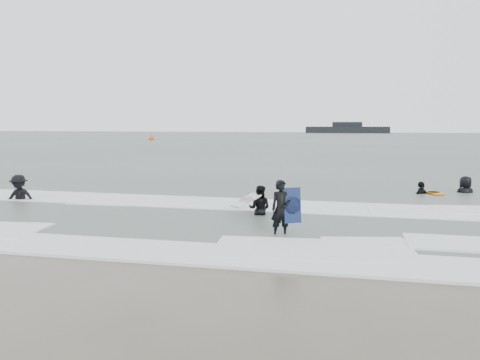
% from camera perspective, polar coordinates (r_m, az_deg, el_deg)
% --- Properties ---
extents(ground, '(320.00, 320.00, 0.00)m').
position_cam_1_polar(ground, '(11.69, -5.74, -8.22)').
color(ground, brown).
rests_on(ground, ground).
extents(sea, '(320.00, 320.00, 0.00)m').
position_cam_1_polar(sea, '(90.79, 11.06, 4.84)').
color(sea, '#47544C').
rests_on(sea, ground).
extents(surfer_centre, '(0.68, 0.59, 1.57)m').
position_cam_1_polar(surfer_centre, '(12.81, 5.01, -6.87)').
color(surfer_centre, black).
rests_on(surfer_centre, ground).
extents(surfer_wading, '(0.79, 0.63, 1.57)m').
position_cam_1_polar(surfer_wading, '(15.58, 2.39, -4.38)').
color(surfer_wading, black).
rests_on(surfer_wading, ground).
extents(surfer_breaker, '(1.36, 0.96, 1.92)m').
position_cam_1_polar(surfer_breaker, '(20.34, -25.27, -2.39)').
color(surfer_breaker, black).
rests_on(surfer_breaker, ground).
extents(surfer_right_near, '(1.02, 1.01, 1.73)m').
position_cam_1_polar(surfer_right_near, '(21.61, 21.23, -1.69)').
color(surfer_right_near, black).
rests_on(surfer_right_near, ground).
extents(surfer_right_far, '(1.07, 0.83, 1.93)m').
position_cam_1_polar(surfer_right_far, '(22.68, 25.73, -1.52)').
color(surfer_right_far, black).
rests_on(surfer_right_far, ground).
extents(surf_foam, '(30.03, 9.06, 0.09)m').
position_cam_1_polar(surf_foam, '(15.13, -1.14, -4.56)').
color(surf_foam, white).
rests_on(surf_foam, ground).
extents(bodyboards, '(7.73, 9.48, 1.25)m').
position_cam_1_polar(bodyboards, '(16.36, 11.75, -2.21)').
color(bodyboards, '#0D1A40').
rests_on(bodyboards, ground).
extents(buoy, '(1.00, 1.00, 1.65)m').
position_cam_1_polar(buoy, '(89.22, -10.76, 5.04)').
color(buoy, '#EE560A').
rests_on(buoy, ground).
extents(vessel_horizon, '(26.98, 4.82, 3.66)m').
position_cam_1_polar(vessel_horizon, '(159.63, 12.93, 6.07)').
color(vessel_horizon, black).
rests_on(vessel_horizon, ground).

